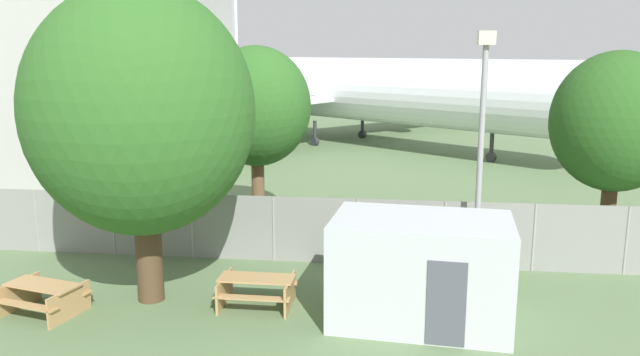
{
  "coord_description": "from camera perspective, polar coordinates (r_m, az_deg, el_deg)",
  "views": [
    {
      "loc": [
        3.57,
        -7.88,
        6.3
      ],
      "look_at": [
        1.06,
        12.99,
        2.0
      ],
      "focal_mm": 35.0,
      "sensor_mm": 36.0,
      "label": 1
    }
  ],
  "objects": [
    {
      "name": "portable_cabin",
      "position": [
        14.95,
        9.2,
        -8.33
      ],
      "size": [
        4.34,
        2.95,
        2.5
      ],
      "rotation": [
        0.0,
        0.0,
        -0.09
      ],
      "color": "silver",
      "rests_on": "ground"
    },
    {
      "name": "light_mast",
      "position": [
        17.48,
        14.58,
        4.41
      ],
      "size": [
        0.44,
        0.44,
        6.81
      ],
      "color": "#99999E",
      "rests_on": "ground"
    },
    {
      "name": "tree_left_of_cabin",
      "position": [
        21.58,
        -5.83,
        6.46
      ],
      "size": [
        3.74,
        3.74,
        6.49
      ],
      "color": "brown",
      "rests_on": "ground"
    },
    {
      "name": "tree_near_hangar",
      "position": [
        19.8,
        25.45,
        4.6
      ],
      "size": [
        3.67,
        3.67,
        6.33
      ],
      "color": "brown",
      "rests_on": "ground"
    },
    {
      "name": "picnic_bench_near_cabin",
      "position": [
        15.91,
        -5.8,
        -9.97
      ],
      "size": [
        1.89,
        1.42,
        0.76
      ],
      "rotation": [
        0.0,
        0.0,
        -0.01
      ],
      "color": "tan",
      "rests_on": "ground"
    },
    {
      "name": "picnic_bench_open_grass",
      "position": [
        16.81,
        -23.99,
        -9.75
      ],
      "size": [
        2.07,
        1.79,
        0.76
      ],
      "rotation": [
        0.0,
        0.0,
        -0.24
      ],
      "color": "tan",
      "rests_on": "ground"
    },
    {
      "name": "perimeter_fence",
      "position": [
        18.97,
        -4.27,
        -4.65
      ],
      "size": [
        56.07,
        0.07,
        2.02
      ],
      "color": "gray",
      "rests_on": "ground"
    },
    {
      "name": "airplane",
      "position": [
        42.97,
        2.96,
        8.09
      ],
      "size": [
        34.97,
        28.43,
        12.09
      ],
      "rotation": [
        0.0,
        0.0,
        -0.64
      ],
      "color": "white",
      "rests_on": "ground"
    },
    {
      "name": "tree_behind_benches",
      "position": [
        15.82,
        -16.06,
        5.85
      ],
      "size": [
        5.55,
        5.55,
        7.92
      ],
      "color": "#4C3823",
      "rests_on": "ground"
    }
  ]
}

